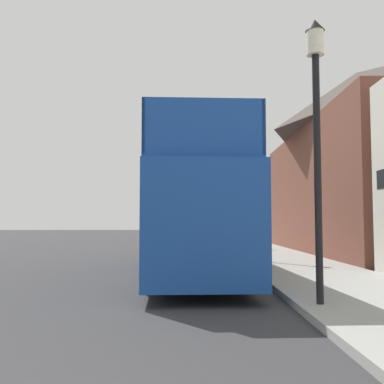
{
  "coord_description": "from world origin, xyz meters",
  "views": [
    {
      "loc": [
        3.21,
        -2.57,
        1.57
      ],
      "look_at": [
        3.23,
        11.81,
        2.55
      ],
      "focal_mm": 42.0,
      "sensor_mm": 36.0,
      "label": 1
    }
  ],
  "objects_px": {
    "lamp_post_second": "(250,176)",
    "parked_car_ahead_of_bus": "(207,241)",
    "lamp_post_nearest": "(316,107)",
    "lamp_post_third": "(232,194)",
    "tour_bus": "(192,215)"
  },
  "relations": [
    {
      "from": "lamp_post_nearest",
      "to": "lamp_post_third",
      "type": "height_order",
      "value": "lamp_post_nearest"
    },
    {
      "from": "parked_car_ahead_of_bus",
      "to": "tour_bus",
      "type": "bearing_deg",
      "value": -98.21
    },
    {
      "from": "parked_car_ahead_of_bus",
      "to": "lamp_post_third",
      "type": "height_order",
      "value": "lamp_post_third"
    },
    {
      "from": "lamp_post_third",
      "to": "lamp_post_nearest",
      "type": "bearing_deg",
      "value": -90.41
    },
    {
      "from": "lamp_post_nearest",
      "to": "parked_car_ahead_of_bus",
      "type": "bearing_deg",
      "value": 96.34
    },
    {
      "from": "tour_bus",
      "to": "lamp_post_second",
      "type": "height_order",
      "value": "lamp_post_second"
    },
    {
      "from": "lamp_post_second",
      "to": "lamp_post_nearest",
      "type": "bearing_deg",
      "value": -89.9
    },
    {
      "from": "lamp_post_nearest",
      "to": "lamp_post_second",
      "type": "height_order",
      "value": "lamp_post_nearest"
    },
    {
      "from": "parked_car_ahead_of_bus",
      "to": "lamp_post_nearest",
      "type": "bearing_deg",
      "value": -87.03
    },
    {
      "from": "lamp_post_second",
      "to": "parked_car_ahead_of_bus",
      "type": "bearing_deg",
      "value": 107.72
    },
    {
      "from": "tour_bus",
      "to": "lamp_post_second",
      "type": "xyz_separation_m",
      "value": [
        2.23,
        3.8,
        1.56
      ]
    },
    {
      "from": "tour_bus",
      "to": "lamp_post_nearest",
      "type": "height_order",
      "value": "lamp_post_nearest"
    },
    {
      "from": "lamp_post_second",
      "to": "lamp_post_third",
      "type": "distance_m",
      "value": 9.01
    },
    {
      "from": "lamp_post_nearest",
      "to": "lamp_post_third",
      "type": "bearing_deg",
      "value": 89.59
    },
    {
      "from": "lamp_post_nearest",
      "to": "lamp_post_second",
      "type": "relative_size",
      "value": 1.11
    }
  ]
}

